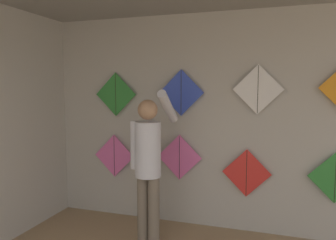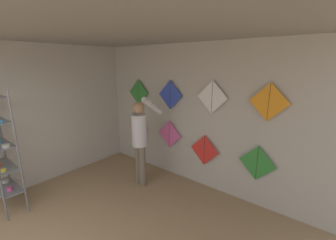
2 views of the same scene
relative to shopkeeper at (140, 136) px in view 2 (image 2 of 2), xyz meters
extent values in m
cube|color=#BCB7AD|center=(0.62, 0.80, 0.37)|extent=(5.33, 0.06, 2.80)
cube|color=#BCB7AD|center=(-1.68, -1.10, 0.37)|extent=(0.06, 4.55, 2.80)
cube|color=gray|center=(0.62, -1.10, 1.79)|extent=(5.33, 4.55, 0.04)
cylinder|color=slate|center=(-1.57, -1.84, 0.00)|extent=(0.03, 0.03, 2.05)
cylinder|color=slate|center=(-0.81, -1.84, 0.00)|extent=(0.03, 0.03, 2.05)
cube|color=slate|center=(-1.19, -1.99, -0.65)|extent=(0.77, 0.31, 0.01)
cube|color=slate|center=(-1.19, -1.99, -0.26)|extent=(0.77, 0.31, 0.01)
cylinder|color=#B2ADA3|center=(-1.38, -1.96, -0.62)|extent=(0.11, 0.11, 0.04)
cylinder|color=#D84C99|center=(-1.01, -2.00, -0.61)|extent=(0.08, 0.08, 0.06)
cylinder|color=yellow|center=(-0.94, -2.04, -0.23)|extent=(0.07, 0.07, 0.04)
cylinder|color=#B2ADA3|center=(-0.91, -1.96, 0.16)|extent=(0.11, 0.11, 0.05)
cylinder|color=#3F8CBF|center=(-0.94, -1.96, 0.54)|extent=(0.08, 0.08, 0.04)
cylinder|color=#726656|center=(-0.07, 0.00, -0.61)|extent=(0.13, 0.13, 0.84)
cylinder|color=#726656|center=(0.07, -0.03, -0.61)|extent=(0.13, 0.13, 0.84)
cylinder|color=silver|center=(0.00, -0.01, 0.12)|extent=(0.30, 0.30, 0.63)
sphere|color=tan|center=(0.00, -0.01, 0.57)|extent=(0.23, 0.23, 0.23)
cylinder|color=silver|center=(-0.18, 0.02, 0.16)|extent=(0.10, 0.10, 0.56)
cylinder|color=silver|center=(0.18, 0.18, 0.60)|extent=(0.10, 0.52, 0.41)
cube|color=pink|center=(-0.80, 0.71, -0.15)|extent=(0.61, 0.01, 0.61)
cylinder|color=black|center=(-0.80, 0.71, -0.15)|extent=(0.01, 0.01, 0.58)
cube|color=pink|center=(0.16, 0.71, -0.11)|extent=(0.61, 0.01, 0.61)
cylinder|color=black|center=(0.16, 0.71, -0.11)|extent=(0.01, 0.01, 0.58)
cube|color=red|center=(1.04, 0.71, -0.25)|extent=(0.61, 0.01, 0.61)
cylinder|color=black|center=(1.04, 0.71, -0.25)|extent=(0.01, 0.01, 0.58)
cube|color=#338C38|center=(2.05, 0.71, -0.23)|extent=(0.61, 0.01, 0.61)
cylinder|color=black|center=(2.05, 0.71, -0.23)|extent=(0.01, 0.01, 0.58)
cube|color=#338C38|center=(-0.76, 0.71, 0.72)|extent=(0.61, 0.01, 0.61)
cylinder|color=black|center=(-0.76, 0.71, 0.72)|extent=(0.01, 0.01, 0.58)
cube|color=blue|center=(0.18, 0.71, 0.75)|extent=(0.61, 0.01, 0.61)
cylinder|color=black|center=(0.18, 0.71, 0.75)|extent=(0.01, 0.01, 0.58)
cube|color=white|center=(1.15, 0.71, 0.80)|extent=(0.61, 0.01, 0.61)
cylinder|color=black|center=(1.15, 0.71, 0.80)|extent=(0.01, 0.01, 0.58)
cube|color=orange|center=(2.13, 0.71, 0.81)|extent=(0.61, 0.01, 0.61)
cylinder|color=black|center=(2.13, 0.71, 0.81)|extent=(0.01, 0.01, 0.58)
camera|label=1|loc=(1.34, -3.42, 0.82)|focal=35.00mm
camera|label=2|loc=(3.08, -2.89, 1.40)|focal=24.00mm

